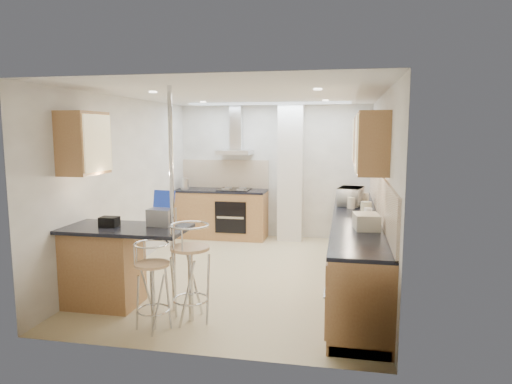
% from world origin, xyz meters
% --- Properties ---
extents(ground, '(4.80, 4.80, 0.00)m').
position_xyz_m(ground, '(0.00, 0.00, 0.00)').
color(ground, beige).
rests_on(ground, ground).
extents(room_shell, '(3.64, 4.84, 2.51)m').
position_xyz_m(room_shell, '(0.32, 0.38, 1.54)').
color(room_shell, beige).
rests_on(room_shell, ground).
extents(right_counter, '(0.63, 4.40, 0.92)m').
position_xyz_m(right_counter, '(1.50, 0.00, 0.46)').
color(right_counter, '#9F693F').
rests_on(right_counter, ground).
extents(back_counter, '(1.70, 0.63, 0.92)m').
position_xyz_m(back_counter, '(-0.95, 2.10, 0.46)').
color(back_counter, '#9F693F').
rests_on(back_counter, ground).
extents(peninsula, '(1.47, 0.72, 0.94)m').
position_xyz_m(peninsula, '(-1.12, -1.45, 0.48)').
color(peninsula, '#9F693F').
rests_on(peninsula, ground).
extents(microwave, '(0.41, 0.54, 0.27)m').
position_xyz_m(microwave, '(1.42, 0.70, 1.05)').
color(microwave, white).
rests_on(microwave, right_counter).
extents(laptop, '(0.31, 0.24, 0.20)m').
position_xyz_m(laptop, '(-0.73, -1.29, 1.04)').
color(laptop, '#94969B').
rests_on(laptop, peninsula).
extents(bag, '(0.20, 0.15, 0.11)m').
position_xyz_m(bag, '(-1.29, -1.45, 1.00)').
color(bag, black).
rests_on(bag, peninsula).
extents(bar_stool_near, '(0.40, 0.40, 0.92)m').
position_xyz_m(bar_stool_near, '(-0.56, -1.96, 0.46)').
color(bar_stool_near, tan).
rests_on(bar_stool_near, ground).
extents(bar_stool_end, '(0.61, 0.61, 1.07)m').
position_xyz_m(bar_stool_end, '(-0.25, -1.69, 0.53)').
color(bar_stool_end, tan).
rests_on(bar_stool_end, ground).
extents(jar_a, '(0.16, 0.16, 0.17)m').
position_xyz_m(jar_a, '(1.64, 0.90, 1.00)').
color(jar_a, beige).
rests_on(jar_a, right_counter).
extents(jar_b, '(0.12, 0.12, 0.15)m').
position_xyz_m(jar_b, '(1.43, 0.44, 1.00)').
color(jar_b, beige).
rests_on(jar_b, right_counter).
extents(jar_c, '(0.16, 0.16, 0.18)m').
position_xyz_m(jar_c, '(1.61, -0.06, 1.01)').
color(jar_c, beige).
rests_on(jar_c, right_counter).
extents(jar_d, '(0.11, 0.11, 0.13)m').
position_xyz_m(jar_d, '(1.63, -0.27, 0.99)').
color(jar_d, white).
rests_on(jar_d, right_counter).
extents(bread_bin, '(0.31, 0.37, 0.18)m').
position_xyz_m(bread_bin, '(1.58, -0.95, 1.01)').
color(bread_bin, beige).
rests_on(bread_bin, right_counter).
extents(kettle, '(0.16, 0.16, 0.21)m').
position_xyz_m(kettle, '(-1.64, 2.00, 1.03)').
color(kettle, silver).
rests_on(kettle, back_counter).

